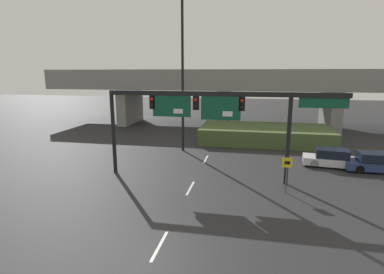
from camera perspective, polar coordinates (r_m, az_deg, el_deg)
The scene contains 9 objects.
ground_plane at distance 13.36m, azimuth -7.29°, elevation -21.63°, with size 160.00×160.00×0.00m, color #262628.
lane_markings at distance 26.26m, azimuth 2.64°, elevation -4.25°, with size 0.14×29.68×0.01m.
signal_gantry at distance 20.38m, azimuth 3.75°, elevation 5.42°, with size 16.11×0.44×6.19m.
speed_limit_sign at distance 19.54m, azimuth 17.60°, elevation -5.96°, with size 0.60×0.11×2.34m.
highway_light_pole_near at distance 28.20m, azimuth -1.81°, elevation 12.76°, with size 0.70×0.36×14.68m.
overpass_bridge at distance 42.24m, azimuth 6.21°, elevation 9.49°, with size 49.49×8.64×7.84m.
grass_embankment at distance 33.56m, azimuth 13.66°, elevation 0.50°, with size 13.71×6.76×1.68m.
parked_sedan_near_right at distance 26.61m, azimuth 25.30°, elevation -3.72°, with size 4.89×2.38×1.45m.
parked_sedan_mid_right at distance 26.94m, azimuth 31.79°, elevation -4.20°, with size 4.82×1.91×1.46m.
Camera 1 is at (3.67, -10.50, 7.40)m, focal length 28.00 mm.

